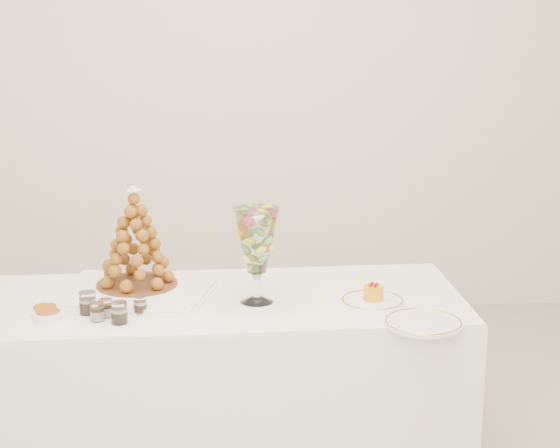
{
  "coord_description": "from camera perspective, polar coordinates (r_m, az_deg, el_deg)",
  "views": [
    {
      "loc": [
        -0.11,
        -2.93,
        1.78
      ],
      "look_at": [
        0.12,
        0.22,
        0.96
      ],
      "focal_mm": 60.0,
      "sensor_mm": 36.0,
      "label": 1
    }
  ],
  "objects": [
    {
      "name": "lace_tray",
      "position": [
        3.46,
        -8.97,
        -4.12
      ],
      "size": [
        0.62,
        0.53,
        0.02
      ],
      "primitive_type": "cube",
      "rotation": [
        0.0,
        0.0,
        -0.26
      ],
      "color": "white",
      "rests_on": "buffet_table"
    },
    {
      "name": "ramekin_front",
      "position": [
        3.26,
        -13.97,
        -5.45
      ],
      "size": [
        0.09,
        0.09,
        0.03
      ],
      "primitive_type": "cylinder",
      "color": "white",
      "rests_on": "buffet_table"
    },
    {
      "name": "spare_plate",
      "position": [
        3.16,
        8.73,
        -5.99
      ],
      "size": [
        0.26,
        0.26,
        0.01
      ],
      "primitive_type": "cylinder",
      "color": "white",
      "rests_on": "buffet_table"
    },
    {
      "name": "croquembouche",
      "position": [
        3.46,
        -8.81,
        -0.81
      ],
      "size": [
        0.3,
        0.3,
        0.37
      ],
      "rotation": [
        0.0,
        0.0,
        0.21
      ],
      "color": "brown",
      "rests_on": "lace_tray"
    },
    {
      "name": "verrine_a",
      "position": [
        3.28,
        -11.65,
        -4.73
      ],
      "size": [
        0.07,
        0.07,
        0.08
      ],
      "primitive_type": "cylinder",
      "rotation": [
        0.0,
        0.0,
        0.3
      ],
      "color": "white",
      "rests_on": "buffet_table"
    },
    {
      "name": "verrine_b",
      "position": [
        3.24,
        -10.57,
        -5.06
      ],
      "size": [
        0.05,
        0.05,
        0.06
      ],
      "primitive_type": "cylinder",
      "rotation": [
        0.0,
        0.0,
        -0.01
      ],
      "color": "white",
      "rests_on": "buffet_table"
    },
    {
      "name": "cake_plate",
      "position": [
        3.35,
        5.65,
        -4.7
      ],
      "size": [
        0.23,
        0.23,
        0.01
      ],
      "primitive_type": "cylinder",
      "color": "white",
      "rests_on": "buffet_table"
    },
    {
      "name": "verrine_e",
      "position": [
        3.17,
        -9.77,
        -5.35
      ],
      "size": [
        0.06,
        0.06,
        0.07
      ],
      "primitive_type": "cylinder",
      "rotation": [
        0.0,
        0.0,
        -0.04
      ],
      "color": "white",
      "rests_on": "buffet_table"
    },
    {
      "name": "verrine_d",
      "position": [
        3.21,
        -11.08,
        -5.27
      ],
      "size": [
        0.06,
        0.06,
        0.06
      ],
      "primitive_type": "cylinder",
      "rotation": [
        0.0,
        0.0,
        -0.35
      ],
      "color": "white",
      "rests_on": "buffet_table"
    },
    {
      "name": "macaron_vase",
      "position": [
        3.28,
        -1.44,
        -1.08
      ],
      "size": [
        0.16,
        0.16,
        0.34
      ],
      "color": "white",
      "rests_on": "buffet_table"
    },
    {
      "name": "ramekin_back",
      "position": [
        3.31,
        -14.13,
        -5.17
      ],
      "size": [
        0.09,
        0.09,
        0.03
      ],
      "primitive_type": "cylinder",
      "color": "white",
      "rests_on": "buffet_table"
    },
    {
      "name": "buffet_table",
      "position": [
        3.5,
        -3.69,
        -9.76
      ],
      "size": [
        1.79,
        0.75,
        0.67
      ],
      "rotation": [
        0.0,
        0.0,
        0.03
      ],
      "color": "white",
      "rests_on": "ground"
    },
    {
      "name": "mousse_cake",
      "position": [
        3.34,
        5.71,
        -4.17
      ],
      "size": [
        0.07,
        0.07,
        0.06
      ],
      "color": "orange",
      "rests_on": "cake_plate"
    },
    {
      "name": "verrine_c",
      "position": [
        3.25,
        -8.52,
        -4.9
      ],
      "size": [
        0.06,
        0.06,
        0.06
      ],
      "primitive_type": "cylinder",
      "rotation": [
        0.0,
        0.0,
        0.27
      ],
      "color": "white",
      "rests_on": "buffet_table"
    }
  ]
}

